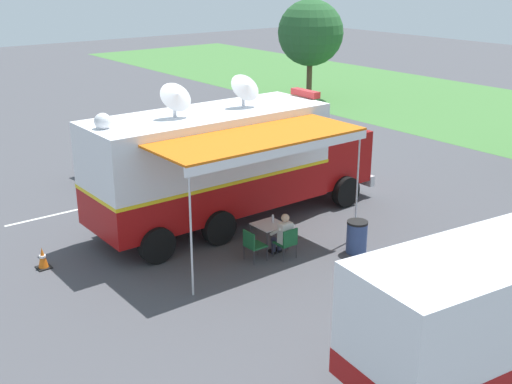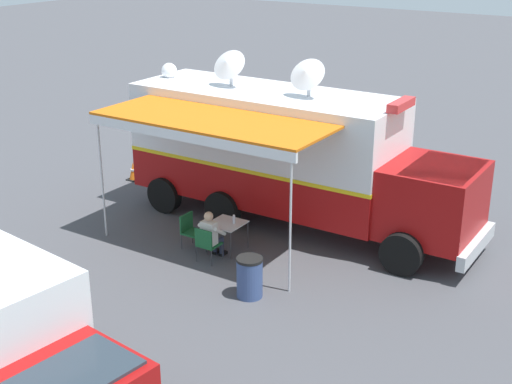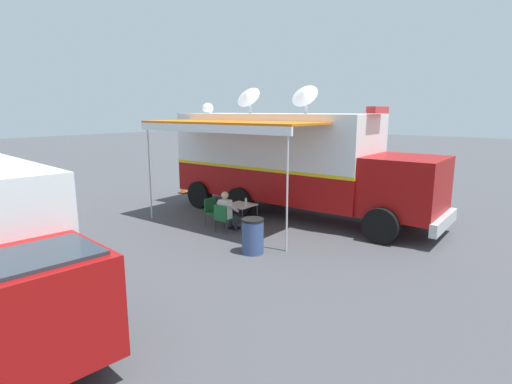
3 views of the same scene
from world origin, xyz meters
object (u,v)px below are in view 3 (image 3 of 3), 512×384
at_px(seated_responder, 227,211).
at_px(traffic_cone, 183,187).
at_px(water_bottle, 246,202).
at_px(command_truck, 291,159).
at_px(trash_bin, 253,236).
at_px(car_behind_truck, 338,170).
at_px(folding_chair_beside_table, 213,210).
at_px(folding_chair_at_table, 223,216).
at_px(folding_table, 240,206).

height_order(seated_responder, traffic_cone, seated_responder).
distance_m(water_bottle, seated_responder, 0.72).
distance_m(command_truck, water_bottle, 2.54).
xyz_separation_m(seated_responder, trash_bin, (1.04, 1.76, -0.20)).
bearing_deg(car_behind_truck, command_truck, 8.11).
xyz_separation_m(trash_bin, car_behind_truck, (-9.25, -2.11, 0.42)).
relative_size(command_truck, folding_chair_beside_table, 10.92).
height_order(water_bottle, folding_chair_at_table, water_bottle).
distance_m(folding_table, folding_chair_beside_table, 0.93).
height_order(command_truck, water_bottle, command_truck).
relative_size(folding_chair_at_table, seated_responder, 0.70).
distance_m(command_truck, folding_chair_at_table, 3.46).
bearing_deg(folding_table, folding_chair_at_table, -1.55).
relative_size(command_truck, trash_bin, 10.44).
xyz_separation_m(water_bottle, folding_chair_at_table, (0.86, -0.19, -0.32)).
bearing_deg(command_truck, traffic_cone, -93.01).
relative_size(folding_table, seated_responder, 0.64).
distance_m(command_truck, folding_chair_beside_table, 3.28).
xyz_separation_m(folding_table, traffic_cone, (-2.63, -5.41, -0.39)).
bearing_deg(water_bottle, trash_bin, 42.56).
height_order(folding_chair_beside_table, car_behind_truck, car_behind_truck).
bearing_deg(traffic_cone, folding_chair_beside_table, 56.78).
distance_m(folding_chair_at_table, seated_responder, 0.23).
distance_m(folding_chair_beside_table, traffic_cone, 5.46).
relative_size(water_bottle, car_behind_truck, 0.05).
bearing_deg(command_truck, car_behind_truck, -171.89).
bearing_deg(water_bottle, command_truck, 174.79).
distance_m(command_truck, car_behind_truck, 5.43).
bearing_deg(folding_table, water_bottle, 109.17).
relative_size(trash_bin, car_behind_truck, 0.21).
height_order(seated_responder, trash_bin, seated_responder).
xyz_separation_m(command_truck, trash_bin, (3.97, 1.36, -1.49)).
xyz_separation_m(folding_table, car_behind_truck, (-7.60, -0.37, 0.21)).
bearing_deg(seated_responder, folding_chair_at_table, -0.22).
xyz_separation_m(command_truck, traffic_cone, (-0.30, -5.79, -1.67)).
bearing_deg(folding_table, folding_chair_beside_table, -67.39).
bearing_deg(traffic_cone, car_behind_truck, 134.57).
height_order(traffic_cone, car_behind_truck, car_behind_truck).
relative_size(folding_table, water_bottle, 3.58).
bearing_deg(folding_chair_at_table, car_behind_truck, -177.62).
xyz_separation_m(folding_table, folding_chair_at_table, (0.80, -0.02, -0.16)).
relative_size(traffic_cone, car_behind_truck, 0.13).
relative_size(command_truck, seated_responder, 7.60).
xyz_separation_m(water_bottle, car_behind_truck, (-7.54, -0.54, 0.05)).
xyz_separation_m(water_bottle, seated_responder, (0.67, -0.19, -0.18)).
bearing_deg(command_truck, trash_bin, 18.89).
bearing_deg(seated_responder, command_truck, 172.25).
bearing_deg(seated_responder, water_bottle, 163.92).
distance_m(folding_table, trash_bin, 2.40).
height_order(folding_chair_at_table, traffic_cone, folding_chair_at_table).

